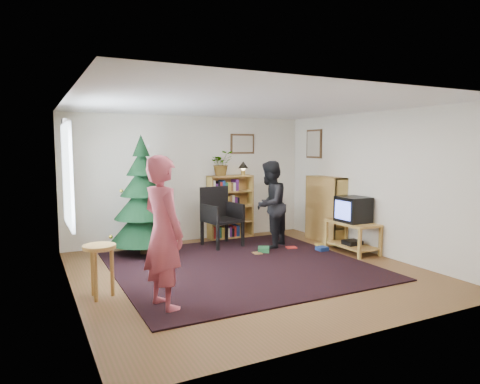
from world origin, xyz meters
name	(u,v)px	position (x,y,z in m)	size (l,w,h in m)	color
floor	(249,271)	(0.00, 0.00, 0.00)	(5.00, 5.00, 0.00)	brown
ceiling	(249,105)	(0.00, 0.00, 2.50)	(5.00, 5.00, 0.00)	white
wall_back	(191,179)	(0.00, 2.50, 1.25)	(5.00, 0.02, 2.50)	silver
wall_front	(368,212)	(0.00, -2.50, 1.25)	(5.00, 0.02, 2.50)	silver
wall_left	(70,199)	(-2.50, 0.00, 1.25)	(0.02, 5.00, 2.50)	silver
wall_right	(375,183)	(2.50, 0.00, 1.25)	(0.02, 5.00, 2.50)	silver
rug	(240,265)	(0.00, 0.30, 0.01)	(3.80, 3.60, 0.02)	black
window_pane	(67,175)	(-2.47, 0.60, 1.50)	(0.04, 1.20, 1.40)	silver
curtain	(66,173)	(-2.43, 1.30, 1.50)	(0.06, 0.35, 1.60)	silver
picture_back	(242,144)	(1.15, 2.48, 1.95)	(0.55, 0.03, 0.42)	#4C3319
picture_right	(314,144)	(2.48, 1.75, 1.95)	(0.03, 0.50, 0.60)	#4C3319
christmas_tree	(142,205)	(-1.19, 1.71, 0.87)	(1.16, 1.16, 2.10)	#3F2816
bookshelf_back	(230,206)	(0.80, 2.34, 0.66)	(0.95, 0.30, 1.30)	#BB9542
bookshelf_right	(326,208)	(2.34, 1.15, 0.66)	(0.30, 0.95, 1.30)	#BB9542
tv_stand	(353,234)	(2.22, 0.21, 0.33)	(0.53, 0.95, 0.55)	#BB9542
crt_tv	(353,209)	(2.22, 0.21, 0.78)	(0.48, 0.52, 0.45)	black
armchair	(220,214)	(0.31, 1.78, 0.61)	(0.70, 0.71, 1.12)	black
stool	(100,257)	(-2.20, -0.19, 0.52)	(0.40, 0.40, 0.67)	#BB9542
person_standing	(163,233)	(-1.58, -0.88, 0.90)	(0.65, 0.43, 1.79)	#C14D5F
person_by_chair	(270,205)	(1.06, 1.17, 0.81)	(0.79, 0.62, 1.63)	black
potted_plant	(221,163)	(0.60, 2.34, 1.55)	(0.46, 0.40, 0.51)	gray
table_lamp	(243,166)	(1.10, 2.34, 1.49)	(0.21, 0.21, 0.29)	#A57F33
floor_clutter	(291,249)	(1.29, 0.78, 0.04)	(1.55, 0.62, 0.08)	#A51E19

